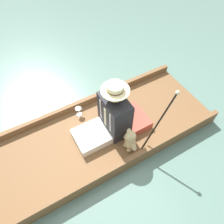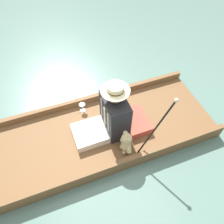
{
  "view_description": "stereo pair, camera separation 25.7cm",
  "coord_description": "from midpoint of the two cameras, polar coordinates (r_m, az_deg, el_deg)",
  "views": [
    {
      "loc": [
        -1.4,
        0.62,
        2.5
      ],
      "look_at": [
        -0.03,
        -0.17,
        0.47
      ],
      "focal_mm": 35.0,
      "sensor_mm": 36.0,
      "label": 1
    },
    {
      "loc": [
        -1.51,
        0.39,
        2.5
      ],
      "look_at": [
        -0.03,
        -0.17,
        0.47
      ],
      "focal_mm": 35.0,
      "sensor_mm": 36.0,
      "label": 2
    }
  ],
  "objects": [
    {
      "name": "ground_plane",
      "position": [
        2.94,
        -0.8,
        -6.37
      ],
      "size": [
        16.0,
        16.0,
        0.0
      ],
      "primitive_type": "plane",
      "color": "slate"
    },
    {
      "name": "punt_boat",
      "position": [
        2.88,
        -0.82,
        -5.71
      ],
      "size": [
        1.13,
        3.01,
        0.21
      ],
      "color": "brown",
      "rests_on": "ground_plane"
    },
    {
      "name": "seat_cushion",
      "position": [
        2.9,
        8.72,
        -2.6
      ],
      "size": [
        0.43,
        0.3,
        0.1
      ],
      "color": "#B24738",
      "rests_on": "punt_boat"
    },
    {
      "name": "seated_person",
      "position": [
        2.62,
        2.23,
        -1.35
      ],
      "size": [
        0.42,
        0.7,
        0.79
      ],
      "rotation": [
        0.0,
        0.0,
        0.1
      ],
      "color": "white",
      "rests_on": "punt_boat"
    },
    {
      "name": "teddy_bear",
      "position": [
        2.58,
        6.56,
        -8.28
      ],
      "size": [
        0.24,
        0.14,
        0.35
      ],
      "color": "tan",
      "rests_on": "punt_boat"
    },
    {
      "name": "wine_glass",
      "position": [
        2.98,
        -5.36,
        1.42
      ],
      "size": [
        0.09,
        0.09,
        0.13
      ],
      "color": "silver",
      "rests_on": "punt_boat"
    },
    {
      "name": "walking_cane",
      "position": [
        2.36,
        15.01,
        -3.55
      ],
      "size": [
        0.04,
        0.35,
        0.87
      ],
      "color": "black",
      "rests_on": "punt_boat"
    }
  ]
}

